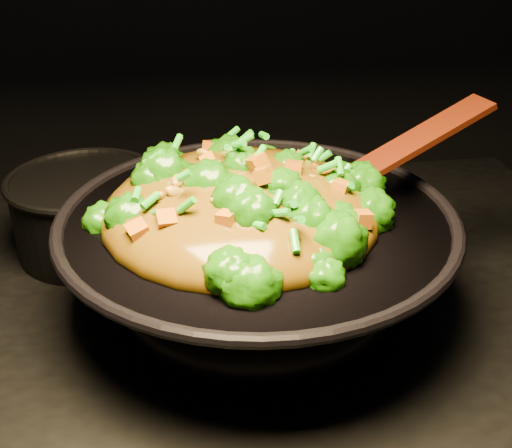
{
  "coord_description": "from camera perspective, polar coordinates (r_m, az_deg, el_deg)",
  "views": [
    {
      "loc": [
        -0.01,
        -0.57,
        1.36
      ],
      "look_at": [
        0.09,
        0.07,
        1.01
      ],
      "focal_mm": 45.0,
      "sensor_mm": 36.0,
      "label": 1
    }
  ],
  "objects": [
    {
      "name": "wok",
      "position": [
        0.75,
        0.12,
        -3.47
      ],
      "size": [
        0.46,
        0.46,
        0.12
      ],
      "primitive_type": null,
      "rotation": [
        0.0,
        0.0,
        0.05
      ],
      "color": "black",
      "rests_on": "stovetop"
    },
    {
      "name": "stir_fry",
      "position": [
        0.7,
        -1.44,
        4.47
      ],
      "size": [
        0.39,
        0.39,
        0.11
      ],
      "primitive_type": null,
      "rotation": [
        0.0,
        0.0,
        -0.29
      ],
      "color": "#1C5F06",
      "rests_on": "wok"
    },
    {
      "name": "spatula",
      "position": [
        0.77,
        11.59,
        5.81
      ],
      "size": [
        0.27,
        0.1,
        0.11
      ],
      "primitive_type": "cube",
      "rotation": [
        0.0,
        -0.38,
        0.23
      ],
      "color": "#361706",
      "rests_on": "wok"
    },
    {
      "name": "back_pot",
      "position": [
        0.91,
        -14.76,
        0.99
      ],
      "size": [
        0.24,
        0.24,
        0.11
      ],
      "primitive_type": "cylinder",
      "rotation": [
        0.0,
        0.0,
        -0.29
      ],
      "color": "black",
      "rests_on": "stovetop"
    }
  ]
}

